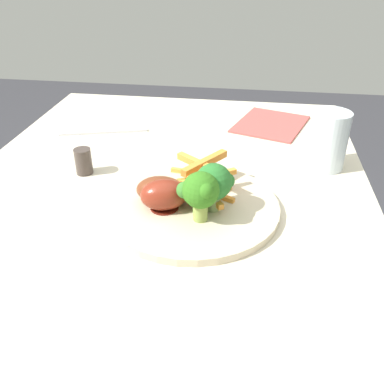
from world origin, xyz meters
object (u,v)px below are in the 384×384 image
broccoli_floret_front (201,191)px  fork (104,132)px  chicken_drumstick_near (163,191)px  dinner_plate (192,206)px  chicken_drumstick_far (168,195)px  broccoli_floret_back (197,191)px  pepper_shaker (83,161)px  water_glass (328,140)px  carrot_fries_pile (203,178)px  broccoli_floret_middle (215,183)px  dining_table (157,264)px

broccoli_floret_front → fork: (-0.32, -0.25, -0.06)m
chicken_drumstick_near → fork: chicken_drumstick_near is taller
dinner_plate → fork: size_ratio=1.43×
broccoli_floret_front → chicken_drumstick_far: broccoli_floret_front is taller
broccoli_floret_back → pepper_shaker: size_ratio=1.43×
water_glass → chicken_drumstick_far: bearing=-52.3°
chicken_drumstick_far → fork: size_ratio=0.67×
broccoli_floret_front → chicken_drumstick_far: size_ratio=0.60×
water_glass → pepper_shaker: bearing=-78.5°
broccoli_floret_front → carrot_fries_pile: (-0.09, -0.01, -0.03)m
dinner_plate → broccoli_floret_middle: (0.01, 0.04, 0.05)m
dining_table → chicken_drumstick_far: 0.15m
chicken_drumstick_near → water_glass: water_glass is taller
broccoli_floret_middle → pepper_shaker: 0.27m
dinner_plate → broccoli_floret_front: (0.04, 0.02, 0.05)m
fork → pepper_shaker: pepper_shaker is taller
chicken_drumstick_near → chicken_drumstick_far: size_ratio=0.96×
dinner_plate → water_glass: size_ratio=2.55×
broccoli_floret_middle → water_glass: (-0.19, 0.19, -0.00)m
dining_table → broccoli_floret_back: (0.03, 0.07, 0.17)m
broccoli_floret_back → fork: (-0.31, -0.25, -0.05)m
water_glass → chicken_drumstick_near: bearing=-55.2°
broccoli_floret_middle → chicken_drumstick_near: broccoli_floret_middle is taller
dining_table → broccoli_floret_middle: size_ratio=14.21×
broccoli_floret_front → pepper_shaker: broccoli_floret_front is taller
broccoli_floret_back → pepper_shaker: (-0.12, -0.22, -0.03)m
broccoli_floret_front → carrot_fries_pile: 0.09m
carrot_fries_pile → broccoli_floret_middle: bearing=23.1°
dining_table → broccoli_floret_back: 0.19m
broccoli_floret_front → carrot_fries_pile: bearing=-174.9°
dining_table → chicken_drumstick_far: (0.02, 0.03, 0.15)m
broccoli_floret_back → chicken_drumstick_far: bearing=-104.6°
dinner_plate → broccoli_floret_middle: broccoli_floret_middle is taller
chicken_drumstick_near → pepper_shaker: 0.19m
fork → broccoli_floret_middle: bearing=-62.3°
water_glass → dining_table: bearing=-57.3°
carrot_fries_pile → dining_table: bearing=-56.2°
dinner_plate → dining_table: bearing=-88.6°
broccoli_floret_front → pepper_shaker: (-0.13, -0.23, -0.04)m
dining_table → chicken_drumstick_far: size_ratio=8.34×
dinner_plate → pepper_shaker: pepper_shaker is taller
chicken_drumstick_near → dinner_plate: bearing=96.3°
chicken_drumstick_far → chicken_drumstick_near: bearing=-144.0°
dining_table → pepper_shaker: bearing=-122.1°
dining_table → fork: 0.35m
broccoli_floret_front → pepper_shaker: size_ratio=1.62×
carrot_fries_pile → chicken_drumstick_far: same height
fork → pepper_shaker: bearing=-97.8°
broccoli_floret_middle → chicken_drumstick_near: (-0.01, -0.08, -0.02)m
broccoli_floret_middle → carrot_fries_pile: bearing=-156.9°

